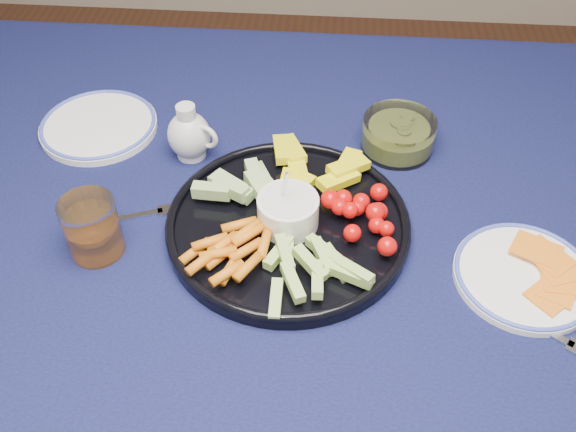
# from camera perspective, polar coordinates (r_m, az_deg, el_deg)

# --- Properties ---
(dining_table) EXTENTS (1.67, 1.07, 0.75)m
(dining_table) POSITION_cam_1_polar(r_m,az_deg,el_deg) (1.03, 0.14, -3.10)
(dining_table) COLOR #50321A
(dining_table) RESTS_ON ground
(crudite_platter) EXTENTS (0.36, 0.36, 0.11)m
(crudite_platter) POSITION_cam_1_polar(r_m,az_deg,el_deg) (0.93, -0.15, -0.36)
(crudite_platter) COLOR black
(crudite_platter) RESTS_ON dining_table
(creamer_pitcher) EXTENTS (0.09, 0.07, 0.10)m
(creamer_pitcher) POSITION_cam_1_polar(r_m,az_deg,el_deg) (1.06, -8.74, 7.15)
(creamer_pitcher) COLOR silver
(creamer_pitcher) RESTS_ON dining_table
(pickle_bowl) EXTENTS (0.12, 0.12, 0.06)m
(pickle_bowl) POSITION_cam_1_polar(r_m,az_deg,el_deg) (1.08, 9.76, 7.05)
(pickle_bowl) COLOR white
(pickle_bowl) RESTS_ON dining_table
(cheese_plate) EXTENTS (0.19, 0.19, 0.02)m
(cheese_plate) POSITION_cam_1_polar(r_m,az_deg,el_deg) (0.93, 20.31, -4.89)
(cheese_plate) COLOR white
(cheese_plate) RESTS_ON dining_table
(juice_tumbler) EXTENTS (0.08, 0.08, 0.09)m
(juice_tumbler) POSITION_cam_1_polar(r_m,az_deg,el_deg) (0.93, -16.95, -1.24)
(juice_tumbler) COLOR white
(juice_tumbler) RESTS_ON dining_table
(fork_left) EXTENTS (0.16, 0.07, 0.00)m
(fork_left) POSITION_cam_1_polar(r_m,az_deg,el_deg) (0.99, -13.37, -0.00)
(fork_left) COLOR silver
(fork_left) RESTS_ON dining_table
(fork_right) EXTENTS (0.15, 0.11, 0.00)m
(fork_right) POSITION_cam_1_polar(r_m,az_deg,el_deg) (0.89, 21.64, -9.31)
(fork_right) COLOR silver
(fork_right) RESTS_ON dining_table
(side_plate_extra) EXTENTS (0.20, 0.20, 0.02)m
(side_plate_extra) POSITION_cam_1_polar(r_m,az_deg,el_deg) (1.16, -16.48, 7.72)
(side_plate_extra) COLOR white
(side_plate_extra) RESTS_ON dining_table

